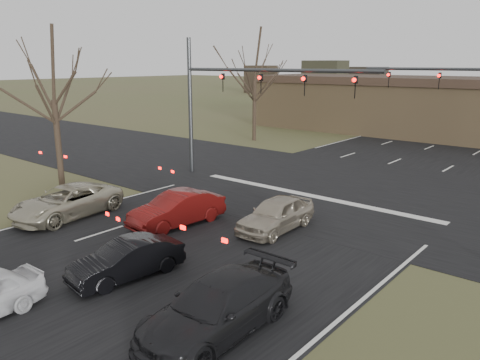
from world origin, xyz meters
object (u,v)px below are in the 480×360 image
at_px(car_charcoal_sedan, 218,307).
at_px(car_red_ahead, 177,209).
at_px(car_silver_suv, 67,202).
at_px(car_black_hatch, 127,260).
at_px(car_silver_ahead, 276,214).
at_px(mast_arm_near, 231,91).

bearing_deg(car_charcoal_sedan, car_red_ahead, 143.61).
distance_m(car_silver_suv, car_charcoal_sedan, 11.42).
height_order(car_black_hatch, car_silver_ahead, car_silver_ahead).
height_order(car_charcoal_sedan, car_silver_ahead, car_charcoal_sedan).
xyz_separation_m(car_black_hatch, car_charcoal_sedan, (4.24, -0.44, 0.09)).
distance_m(car_charcoal_sedan, car_red_ahead, 8.22).
height_order(mast_arm_near, car_charcoal_sedan, mast_arm_near).
relative_size(car_black_hatch, car_silver_ahead, 0.91).
relative_size(car_charcoal_sedan, car_silver_ahead, 1.19).
height_order(car_black_hatch, car_red_ahead, car_red_ahead).
bearing_deg(car_black_hatch, car_charcoal_sedan, 1.75).
height_order(car_silver_suv, car_black_hatch, car_silver_suv).
bearing_deg(car_silver_suv, car_silver_ahead, 22.49).
bearing_deg(mast_arm_near, car_silver_suv, -96.98).
xyz_separation_m(mast_arm_near, car_black_hatch, (5.73, -11.67, -4.48)).
bearing_deg(car_silver_suv, mast_arm_near, 76.28).
relative_size(mast_arm_near, car_charcoal_sedan, 2.56).
xyz_separation_m(car_charcoal_sedan, car_silver_ahead, (-3.16, 6.93, -0.01)).
xyz_separation_m(mast_arm_near, car_red_ahead, (3.31, -7.30, -4.38)).
bearing_deg(car_silver_ahead, mast_arm_near, 141.16).
xyz_separation_m(car_black_hatch, car_red_ahead, (-2.42, 4.37, 0.09)).
bearing_deg(car_red_ahead, car_silver_ahead, 37.10).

